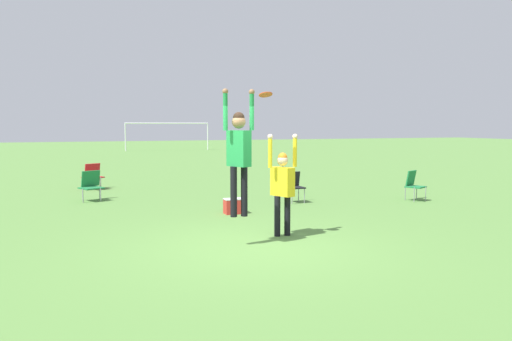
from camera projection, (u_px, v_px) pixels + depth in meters
name	position (u px, v px, depth m)	size (l,w,h in m)	color
ground_plane	(253.00, 247.00, 8.90)	(120.00, 120.00, 0.00)	#56843D
person_jumping	(239.00, 149.00, 8.82)	(0.59, 0.48, 2.27)	black
person_defending	(282.00, 183.00, 9.70)	(0.63, 0.52, 2.00)	black
frisbee	(266.00, 95.00, 9.16)	(0.26, 0.25, 0.10)	#E04C23
camping_chair_0	(93.00, 174.00, 16.84)	(0.76, 0.82, 0.86)	gray
camping_chair_1	(91.00, 184.00, 14.32)	(0.74, 0.80, 0.85)	gray
camping_chair_2	(294.00, 184.00, 14.00)	(0.46, 0.50, 0.86)	gray
camping_chair_3	(413.00, 183.00, 14.36)	(0.62, 0.68, 0.86)	gray
cooler_box	(234.00, 206.00, 12.22)	(0.46, 0.31, 0.37)	red
soccer_goal	(168.00, 129.00, 42.18)	(7.10, 0.10, 2.35)	white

